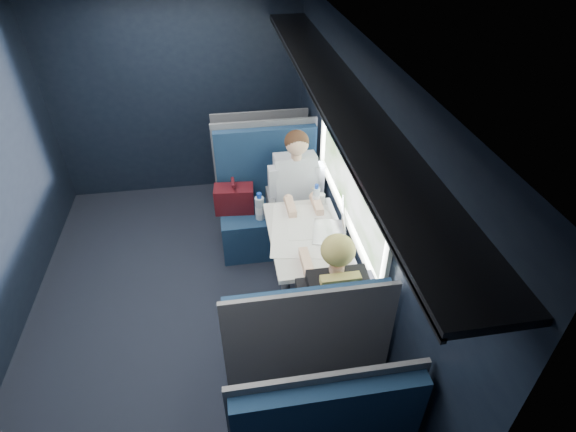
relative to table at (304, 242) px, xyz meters
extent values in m
cube|color=black|center=(-1.03, 0.00, -0.67)|extent=(2.80, 4.20, 0.01)
cube|color=black|center=(0.42, 0.00, 0.49)|extent=(0.10, 4.20, 2.30)
cube|color=black|center=(-1.03, 2.15, 0.49)|extent=(2.80, 0.10, 2.30)
cube|color=silver|center=(-1.03, 0.00, 1.69)|extent=(2.80, 4.20, 0.10)
cube|color=white|center=(0.35, 0.00, 1.08)|extent=(0.03, 1.84, 0.07)
cube|color=white|center=(0.35, 0.00, 0.23)|extent=(0.03, 1.84, 0.07)
cube|color=white|center=(0.35, -0.89, 0.66)|extent=(0.03, 0.07, 0.78)
cube|color=white|center=(0.35, 0.89, 0.66)|extent=(0.03, 0.07, 0.78)
cube|color=black|center=(0.19, 0.00, 1.32)|extent=(0.36, 4.10, 0.04)
cube|color=black|center=(0.02, 0.00, 1.30)|extent=(0.02, 4.10, 0.03)
cube|color=red|center=(0.35, 0.00, 1.23)|extent=(0.01, 0.10, 0.12)
cylinder|color=#54565E|center=(-0.15, 0.00, -0.31)|extent=(0.08, 0.08, 0.70)
cube|color=silver|center=(0.03, 0.00, 0.06)|extent=(0.62, 1.00, 0.04)
cube|color=#0D203C|center=(-0.18, 0.78, -0.44)|extent=(1.00, 0.50, 0.45)
cube|color=#0D203C|center=(-0.18, 1.08, 0.16)|extent=(1.00, 0.10, 0.75)
cube|color=#54565E|center=(-0.18, 1.14, 0.19)|extent=(1.04, 0.03, 0.82)
cube|color=#54565E|center=(-0.18, 0.73, -0.11)|extent=(0.06, 0.40, 0.20)
cube|color=#480F16|center=(-0.53, 0.85, -0.08)|extent=(0.40, 0.24, 0.27)
cylinder|color=#480F16|center=(-0.53, 0.85, 0.11)|extent=(0.05, 0.16, 0.03)
cylinder|color=silver|center=(-0.30, 0.68, -0.09)|extent=(0.09, 0.09, 0.24)
cylinder|color=#163BA8|center=(-0.30, 0.68, 0.05)|extent=(0.05, 0.05, 0.05)
cube|color=#0D203C|center=(-0.18, -0.78, -0.44)|extent=(1.00, 0.50, 0.45)
cube|color=#0D203C|center=(-0.18, -1.08, 0.16)|extent=(1.00, 0.10, 0.75)
cube|color=#54565E|center=(-0.18, -1.14, 0.19)|extent=(1.04, 0.03, 0.82)
cube|color=#54565E|center=(-0.18, -0.73, -0.11)|extent=(0.06, 0.40, 0.20)
cube|color=#0D203C|center=(-0.18, 1.88, -0.44)|extent=(1.00, 0.40, 0.45)
cube|color=#0D203C|center=(-0.18, 1.64, 0.12)|extent=(1.00, 0.10, 0.66)
cube|color=#54565E|center=(-0.18, 1.59, 0.14)|extent=(1.04, 0.03, 0.72)
cube|color=#0D203C|center=(-0.18, -1.64, 0.12)|extent=(1.00, 0.10, 0.66)
cube|color=#54565E|center=(-0.18, -1.59, 0.14)|extent=(1.04, 0.03, 0.72)
cube|color=black|center=(0.07, 0.64, -0.13)|extent=(0.36, 0.44, 0.16)
cube|color=black|center=(0.07, 0.44, -0.44)|extent=(0.32, 0.12, 0.45)
cube|color=#B2BBD2|center=(0.07, 0.80, 0.12)|extent=(0.40, 0.29, 0.53)
cylinder|color=#D8A88C|center=(0.07, 0.76, 0.40)|extent=(0.10, 0.10, 0.06)
sphere|color=#D8A88C|center=(0.07, 0.74, 0.53)|extent=(0.21, 0.21, 0.21)
sphere|color=#382114|center=(0.07, 0.76, 0.55)|extent=(0.22, 0.22, 0.22)
cube|color=#B2BBD2|center=(-0.15, 0.76, 0.12)|extent=(0.09, 0.12, 0.34)
cube|color=#B2BBD2|center=(0.29, 0.76, 0.12)|extent=(0.09, 0.12, 0.34)
cube|color=black|center=(0.07, -0.64, -0.13)|extent=(0.36, 0.44, 0.16)
cube|color=black|center=(0.07, -0.44, -0.44)|extent=(0.32, 0.12, 0.45)
cube|color=black|center=(0.07, -0.80, 0.12)|extent=(0.40, 0.29, 0.53)
cylinder|color=#D8A88C|center=(0.07, -0.76, 0.40)|extent=(0.10, 0.10, 0.06)
sphere|color=#D8A88C|center=(0.07, -0.74, 0.53)|extent=(0.21, 0.21, 0.21)
sphere|color=tan|center=(0.07, -0.76, 0.55)|extent=(0.22, 0.22, 0.22)
cube|color=black|center=(-0.15, -0.76, 0.12)|extent=(0.09, 0.12, 0.34)
cube|color=black|center=(0.29, -0.76, 0.12)|extent=(0.09, 0.12, 0.34)
cube|color=tan|center=(0.07, -0.86, 0.24)|extent=(0.26, 0.07, 0.36)
cube|color=white|center=(0.00, 0.07, 0.08)|extent=(0.62, 0.80, 0.01)
cube|color=silver|center=(0.21, -0.01, 0.08)|extent=(0.34, 0.40, 0.02)
cube|color=silver|center=(0.33, -0.01, 0.22)|extent=(0.11, 0.34, 0.24)
cube|color=black|center=(0.33, -0.01, 0.22)|extent=(0.09, 0.29, 0.19)
cylinder|color=silver|center=(0.19, 0.41, 0.16)|extent=(0.06, 0.06, 0.18)
cylinder|color=#163BA8|center=(0.19, 0.41, 0.27)|extent=(0.04, 0.04, 0.04)
cylinder|color=white|center=(0.24, 0.44, 0.12)|extent=(0.07, 0.07, 0.09)
camera|label=1|loc=(-0.59, -2.83, 2.41)|focal=28.00mm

